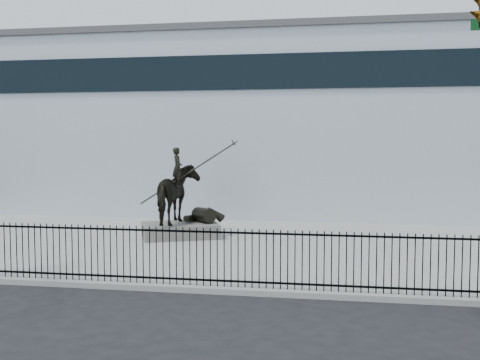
# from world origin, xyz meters

# --- Properties ---
(ground) EXTENTS (120.00, 120.00, 0.00)m
(ground) POSITION_xyz_m (0.00, 0.00, 0.00)
(ground) COLOR black
(ground) RESTS_ON ground
(plaza) EXTENTS (30.00, 12.00, 0.15)m
(plaza) POSITION_xyz_m (0.00, 7.00, 0.07)
(plaza) COLOR gray
(plaza) RESTS_ON ground
(building) EXTENTS (44.00, 14.00, 9.00)m
(building) POSITION_xyz_m (0.00, 20.00, 4.50)
(building) COLOR silver
(building) RESTS_ON ground
(picket_fence) EXTENTS (22.10, 0.10, 1.50)m
(picket_fence) POSITION_xyz_m (0.00, 1.25, 0.90)
(picket_fence) COLOR black
(picket_fence) RESTS_ON plaza
(statue_plinth) EXTENTS (3.38, 2.92, 0.53)m
(statue_plinth) POSITION_xyz_m (-2.26, 8.21, 0.42)
(statue_plinth) COLOR #55534D
(statue_plinth) RESTS_ON plaza
(equestrian_statue) EXTENTS (3.36, 2.83, 3.09)m
(equestrian_statue) POSITION_xyz_m (-2.21, 8.23, 1.80)
(equestrian_statue) COLOR black
(equestrian_statue) RESTS_ON statue_plinth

